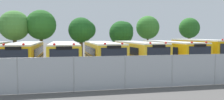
{
  "coord_description": "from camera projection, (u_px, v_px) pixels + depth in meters",
  "views": [
    {
      "loc": [
        -4.04,
        -23.06,
        3.05
      ],
      "look_at": [
        0.99,
        0.0,
        1.6
      ],
      "focal_mm": 38.23,
      "sensor_mm": 36.0,
      "label": 1
    }
  ],
  "objects": [
    {
      "name": "ground_plane",
      "position": [
        102.0,
        66.0,
        23.53
      ],
      "size": [
        160.0,
        160.0,
        0.0
      ],
      "primitive_type": "plane",
      "color": "#514F4C"
    },
    {
      "name": "school_bus_1",
      "position": [
        26.0,
        54.0,
        21.88
      ],
      "size": [
        2.49,
        11.44,
        2.51
      ],
      "rotation": [
        0.0,
        0.0,
        3.14
      ],
      "color": "#EAA80C",
      "rests_on": "ground_plane"
    },
    {
      "name": "school_bus_2",
      "position": [
        64.0,
        54.0,
        22.64
      ],
      "size": [
        2.71,
        11.72,
        2.5
      ],
      "rotation": [
        0.0,
        0.0,
        3.13
      ],
      "color": "yellow",
      "rests_on": "ground_plane"
    },
    {
      "name": "school_bus_3",
      "position": [
        102.0,
        53.0,
        23.66
      ],
      "size": [
        2.62,
        11.22,
        2.51
      ],
      "rotation": [
        0.0,
        0.0,
        3.13
      ],
      "color": "yellow",
      "rests_on": "ground_plane"
    },
    {
      "name": "school_bus_4",
      "position": [
        138.0,
        52.0,
        24.28
      ],
      "size": [
        2.51,
        10.87,
        2.53
      ],
      "rotation": [
        0.0,
        0.0,
        3.14
      ],
      "color": "yellow",
      "rests_on": "ground_plane"
    },
    {
      "name": "school_bus_5",
      "position": [
        171.0,
        52.0,
        24.72
      ],
      "size": [
        2.49,
        10.77,
        2.57
      ],
      "rotation": [
        0.0,
        0.0,
        3.14
      ],
      "color": "#EAA80C",
      "rests_on": "ground_plane"
    },
    {
      "name": "school_bus_6",
      "position": [
        201.0,
        50.0,
        25.75
      ],
      "size": [
        2.66,
        9.56,
        2.74
      ],
      "rotation": [
        0.0,
        0.0,
        3.13
      ],
      "color": "#EAA80C",
      "rests_on": "ground_plane"
    },
    {
      "name": "tree_1",
      "position": [
        14.0,
        25.0,
        30.83
      ],
      "size": [
        3.91,
        3.91,
        6.27
      ],
      "color": "#4C3823",
      "rests_on": "ground_plane"
    },
    {
      "name": "tree_2",
      "position": [
        41.0,
        25.0,
        31.85
      ],
      "size": [
        4.01,
        4.01,
        6.46
      ],
      "color": "#4C3823",
      "rests_on": "ground_plane"
    },
    {
      "name": "tree_3",
      "position": [
        83.0,
        30.0,
        32.64
      ],
      "size": [
        3.79,
        3.46,
        5.51
      ],
      "color": "#4C3823",
      "rests_on": "ground_plane"
    },
    {
      "name": "tree_4",
      "position": [
        122.0,
        32.0,
        33.94
      ],
      "size": [
        3.46,
        3.44,
        5.11
      ],
      "color": "#4C3823",
      "rests_on": "ground_plane"
    },
    {
      "name": "tree_5",
      "position": [
        147.0,
        27.0,
        36.73
      ],
      "size": [
        3.58,
        3.58,
        6.06
      ],
      "color": "#4C3823",
      "rests_on": "ground_plane"
    },
    {
      "name": "tree_6",
      "position": [
        189.0,
        28.0,
        37.63
      ],
      "size": [
        3.23,
        3.23,
        5.84
      ],
      "color": "#4C3823",
      "rests_on": "ground_plane"
    },
    {
      "name": "chainlink_fence",
      "position": [
        125.0,
        72.0,
        13.46
      ],
      "size": [
        28.79,
        0.07,
        1.91
      ],
      "color": "#9EA0A3",
      "rests_on": "ground_plane"
    },
    {
      "name": "traffic_cone",
      "position": [
        203.0,
        77.0,
        15.9
      ],
      "size": [
        0.37,
        0.37,
        0.49
      ],
      "primitive_type": "cone",
      "color": "#EA5914",
      "rests_on": "ground_plane"
    }
  ]
}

